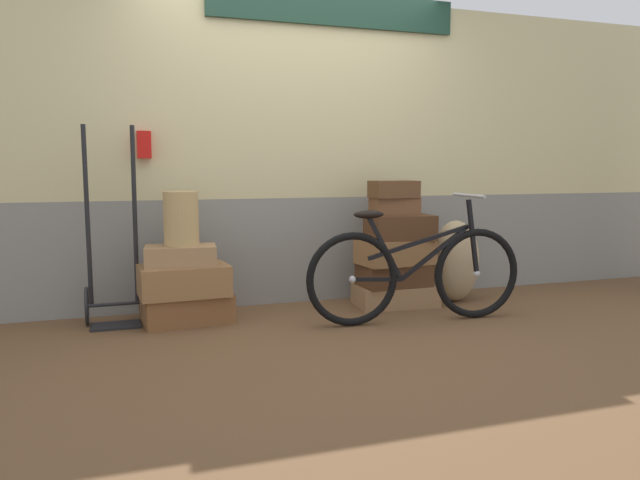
% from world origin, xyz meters
% --- Properties ---
extents(ground, '(9.75, 5.20, 0.06)m').
position_xyz_m(ground, '(0.00, 0.00, -0.03)').
color(ground, brown).
extents(station_building, '(7.75, 0.74, 2.50)m').
position_xyz_m(station_building, '(0.01, 0.85, 1.24)').
color(station_building, gray).
rests_on(station_building, ground).
extents(suitcase_0, '(0.65, 0.44, 0.20)m').
position_xyz_m(suitcase_0, '(-0.92, 0.37, 0.10)').
color(suitcase_0, brown).
rests_on(suitcase_0, ground).
extents(suitcase_1, '(0.64, 0.42, 0.22)m').
position_xyz_m(suitcase_1, '(-0.94, 0.34, 0.31)').
color(suitcase_1, olive).
rests_on(suitcase_1, suitcase_0).
extents(suitcase_2, '(0.52, 0.34, 0.14)m').
position_xyz_m(suitcase_2, '(-0.96, 0.36, 0.49)').
color(suitcase_2, '#9E754C').
rests_on(suitcase_2, suitcase_1).
extents(suitcase_3, '(0.66, 0.44, 0.17)m').
position_xyz_m(suitcase_3, '(0.73, 0.37, 0.08)').
color(suitcase_3, '#9E754C').
rests_on(suitcase_3, ground).
extents(suitcase_4, '(0.55, 0.36, 0.18)m').
position_xyz_m(suitcase_4, '(0.71, 0.36, 0.26)').
color(suitcase_4, '#4C2D19').
rests_on(suitcase_4, suitcase_3).
extents(suitcase_5, '(0.60, 0.41, 0.20)m').
position_xyz_m(suitcase_5, '(0.71, 0.34, 0.44)').
color(suitcase_5, olive).
rests_on(suitcase_5, suitcase_4).
extents(suitcase_6, '(0.52, 0.34, 0.19)m').
position_xyz_m(suitcase_6, '(0.75, 0.34, 0.64)').
color(suitcase_6, '#4C2D19').
rests_on(suitcase_6, suitcase_5).
extents(suitcase_7, '(0.38, 0.23, 0.14)m').
position_xyz_m(suitcase_7, '(0.72, 0.38, 0.80)').
color(suitcase_7, brown).
rests_on(suitcase_7, suitcase_6).
extents(suitcase_8, '(0.36, 0.23, 0.13)m').
position_xyz_m(suitcase_8, '(0.70, 0.36, 0.94)').
color(suitcase_8, brown).
rests_on(suitcase_8, suitcase_7).
extents(wicker_basket, '(0.24, 0.24, 0.38)m').
position_xyz_m(wicker_basket, '(-0.95, 0.37, 0.75)').
color(wicker_basket, tan).
rests_on(wicker_basket, suitcase_2).
extents(luggage_trolley, '(0.40, 0.36, 1.40)m').
position_xyz_m(luggage_trolley, '(-1.41, 0.49, 0.34)').
color(luggage_trolley, black).
rests_on(luggage_trolley, ground).
extents(burlap_sack, '(0.40, 0.34, 0.67)m').
position_xyz_m(burlap_sack, '(1.28, 0.37, 0.34)').
color(burlap_sack, tan).
rests_on(burlap_sack, ground).
extents(bicycle, '(1.62, 0.46, 0.92)m').
position_xyz_m(bicycle, '(0.64, -0.15, 0.36)').
color(bicycle, black).
rests_on(bicycle, ground).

